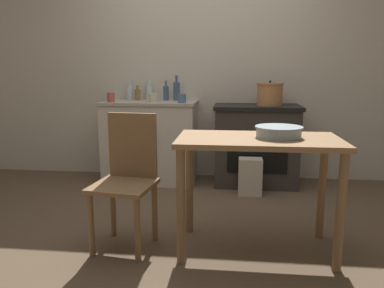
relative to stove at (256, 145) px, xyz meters
name	(u,v)px	position (x,y,z in m)	size (l,w,h in m)	color
ground_plane	(185,228)	(-0.62, -1.28, -0.44)	(14.00, 14.00, 0.00)	brown
wall_back	(202,67)	(-0.62, 0.30, 0.84)	(8.00, 0.07, 2.55)	beige
counter_cabinet	(151,141)	(-1.17, 0.00, 0.02)	(1.03, 0.57, 0.90)	beige
stove	(256,145)	(0.00, 0.00, 0.00)	(0.91, 0.57, 0.87)	#38332D
work_table	(258,158)	(-0.09, -1.58, 0.22)	(1.07, 0.58, 0.79)	#997047
chair	(127,176)	(-0.99, -1.59, 0.06)	(0.45, 0.45, 0.94)	olive
flour_sack	(250,177)	(-0.07, -0.39, -0.25)	(0.23, 0.16, 0.37)	beige
stock_pot	(270,94)	(0.12, -0.03, 0.55)	(0.28, 0.28, 0.26)	#B77A47
mixing_bowl_large	(279,131)	(0.04, -1.56, 0.40)	(0.31, 0.31, 0.07)	#93A8B2
bottle_far_left	(130,92)	(-1.44, 0.18, 0.55)	(0.08, 0.08, 0.23)	silver
bottle_left	(138,94)	(-1.33, 0.10, 0.53)	(0.06, 0.06, 0.17)	olive
bottle_mid_left	(177,91)	(-0.89, 0.13, 0.57)	(0.07, 0.07, 0.28)	#3D5675
bottle_center_left	(149,92)	(-1.22, 0.21, 0.55)	(0.08, 0.08, 0.23)	silver
bottle_center	(166,93)	(-1.01, 0.12, 0.55)	(0.06, 0.06, 0.22)	#3D5675
cup_center_right	(153,98)	(-1.11, -0.12, 0.51)	(0.09, 0.09, 0.09)	beige
cup_mid_right	(111,97)	(-1.56, -0.16, 0.51)	(0.08, 0.08, 0.10)	#B74C42
cup_right	(182,98)	(-0.78, -0.20, 0.51)	(0.08, 0.08, 0.09)	#4C6B99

